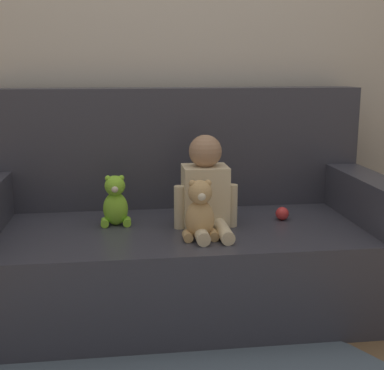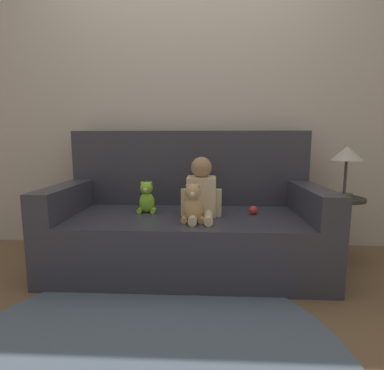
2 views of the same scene
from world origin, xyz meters
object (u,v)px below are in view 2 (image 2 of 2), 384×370
couch (188,220)px  side_table (345,175)px  toy_ball (253,210)px  plush_toy_side (147,198)px  person_baby (201,192)px  teddy_bear_brown (193,204)px

couch → side_table: size_ratio=2.14×
toy_ball → side_table: bearing=9.5°
plush_toy_side → toy_ball: plush_toy_side is taller
person_baby → plush_toy_side: (-0.40, 0.08, -0.06)m
teddy_bear_brown → person_baby: bearing=73.3°
couch → toy_ball: (0.47, -0.08, 0.10)m
toy_ball → person_baby: bearing=-170.8°
person_baby → teddy_bear_brown: (-0.05, -0.17, -0.05)m
side_table → teddy_bear_brown: bearing=-162.7°
plush_toy_side → person_baby: bearing=-11.1°
person_baby → toy_ball: (0.37, 0.06, -0.13)m
person_baby → side_table: side_table is taller
plush_toy_side → side_table: 1.45m
teddy_bear_brown → toy_ball: (0.42, 0.23, -0.09)m
person_baby → teddy_bear_brown: 0.18m
couch → plush_toy_side: size_ratio=8.23×
person_baby → side_table: bearing=9.4°
teddy_bear_brown → side_table: (1.09, 0.34, 0.15)m
couch → side_table: (1.14, 0.03, 0.34)m
person_baby → plush_toy_side: size_ratio=1.78×
teddy_bear_brown → side_table: 1.15m
side_table → plush_toy_side: bearing=-176.2°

